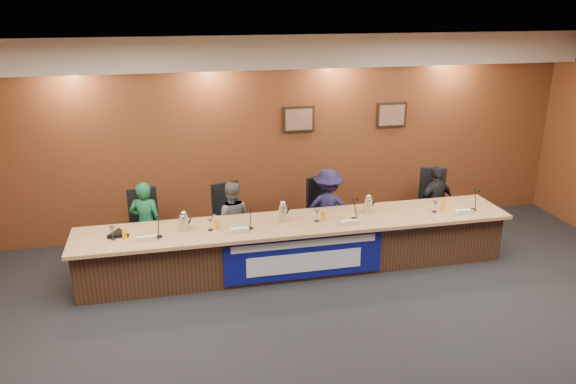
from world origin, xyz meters
name	(u,v)px	position (x,y,z in m)	size (l,w,h in m)	color
floor	(351,370)	(0.00, 0.00, 0.00)	(10.00, 10.00, 0.00)	black
ceiling	(365,59)	(0.00, 0.00, 3.20)	(10.00, 8.00, 0.04)	silver
wall_back	(274,135)	(0.00, 4.00, 1.60)	(10.00, 0.04, 3.20)	brown
soffit	(277,51)	(0.00, 3.75, 2.95)	(10.00, 0.50, 0.50)	beige
dais_body	(297,246)	(0.00, 2.40, 0.35)	(6.00, 0.80, 0.70)	#3D2416
dais_top	(298,223)	(0.00, 2.35, 0.72)	(6.10, 0.95, 0.05)	#AA7D51
banner	(304,257)	(0.00, 1.99, 0.38)	(2.20, 0.02, 0.65)	navy
banner_text_upper	(305,244)	(0.00, 1.97, 0.58)	(2.00, 0.01, 0.10)	silver
banner_text_lower	(305,263)	(0.00, 1.97, 0.30)	(1.60, 0.01, 0.28)	silver
wall_photo_left	(299,119)	(0.40, 3.97, 1.85)	(0.52, 0.04, 0.42)	black
wall_photo_right	(391,115)	(2.00, 3.97, 1.85)	(0.52, 0.04, 0.42)	black
panelist_a	(146,224)	(-2.08, 3.02, 0.63)	(0.46, 0.30, 1.27)	#12522F
panelist_b	(231,220)	(-0.85, 3.02, 0.59)	(0.57, 0.45, 1.18)	#55555A
panelist_c	(328,209)	(0.64, 3.02, 0.64)	(0.82, 0.47, 1.27)	#171436
panelist_d	(435,202)	(2.43, 3.02, 0.60)	(0.70, 0.29, 1.19)	black
office_chair_a	(147,231)	(-2.08, 3.12, 0.48)	(0.48, 0.48, 0.08)	black
office_chair_b	(231,224)	(-0.85, 3.12, 0.48)	(0.48, 0.48, 0.08)	black
office_chair_c	(326,216)	(0.64, 3.12, 0.48)	(0.48, 0.48, 0.08)	black
office_chair_d	(432,207)	(2.43, 3.12, 0.48)	(0.48, 0.48, 0.08)	black
nameplate_a	(146,239)	(-2.06, 2.12, 0.80)	(0.24, 0.06, 0.09)	white
microphone_a	(159,237)	(-1.89, 2.23, 0.76)	(0.07, 0.07, 0.02)	black
juice_glass_a	(124,233)	(-2.33, 2.28, 0.82)	(0.06, 0.06, 0.15)	orange
water_glass_a	(112,233)	(-2.48, 2.29, 0.84)	(0.08, 0.08, 0.18)	silver
nameplate_b	(240,230)	(-0.84, 2.13, 0.80)	(0.24, 0.06, 0.09)	white
microphone_b	(250,228)	(-0.69, 2.25, 0.76)	(0.07, 0.07, 0.02)	black
juice_glass_b	(217,224)	(-1.13, 2.33, 0.82)	(0.06, 0.06, 0.15)	orange
water_glass_b	(210,224)	(-1.22, 2.31, 0.84)	(0.08, 0.08, 0.18)	silver
nameplate_c	(351,222)	(0.68, 2.06, 0.80)	(0.24, 0.06, 0.09)	white
microphone_c	(354,218)	(0.79, 2.26, 0.76)	(0.07, 0.07, 0.02)	black
juice_glass_c	(323,215)	(0.36, 2.32, 0.82)	(0.06, 0.06, 0.15)	orange
water_glass_c	(317,215)	(0.26, 2.30, 0.84)	(0.08, 0.08, 0.18)	silver
nameplate_d	(466,212)	(2.42, 2.08, 0.80)	(0.24, 0.06, 0.09)	white
microphone_d	(473,209)	(2.62, 2.22, 0.76)	(0.07, 0.07, 0.02)	black
juice_glass_d	(443,206)	(2.17, 2.29, 0.82)	(0.06, 0.06, 0.15)	orange
water_glass_d	(435,206)	(2.03, 2.26, 0.84)	(0.08, 0.08, 0.18)	silver
carafe_left	(184,223)	(-1.56, 2.37, 0.86)	(0.12, 0.12, 0.23)	silver
carafe_mid	(283,214)	(-0.21, 2.38, 0.88)	(0.11, 0.11, 0.26)	silver
carafe_right	(368,206)	(1.07, 2.45, 0.86)	(0.12, 0.12, 0.22)	silver
speakerphone	(118,234)	(-2.42, 2.40, 0.78)	(0.32, 0.32, 0.05)	black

